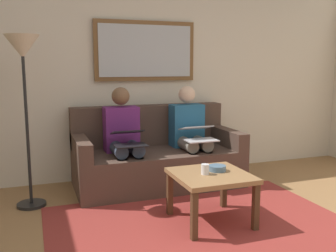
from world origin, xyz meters
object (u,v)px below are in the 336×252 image
person_left (190,132)px  person_right (123,136)px  laptop_silver (198,133)px  cup (205,169)px  laptop_black (129,138)px  coffee_table (211,180)px  bowl (217,168)px  standing_lamp (23,66)px  couch (156,158)px  framed_mirror (145,51)px

person_left → person_right: bearing=0.0°
laptop_silver → person_right: person_right is taller
cup → laptop_black: laptop_black is taller
person_left → laptop_black: bearing=16.8°
coffee_table → person_left: size_ratio=0.56×
coffee_table → bowl: bearing=-149.2°
coffee_table → standing_lamp: standing_lamp is taller
bowl → person_right: (0.60, -1.10, 0.14)m
couch → framed_mirror: framed_mirror is taller
coffee_table → person_left: 1.21m
person_right → standing_lamp: (0.99, 0.20, 0.76)m
bowl → coffee_table: bearing=30.8°
framed_mirror → laptop_black: 1.22m
person_left → standing_lamp: bearing=6.4°
couch → bowl: size_ratio=12.20×
couch → person_left: bearing=170.3°
bowl → laptop_silver: size_ratio=0.42×
person_left → laptop_silver: person_left is taller
laptop_silver → person_right: bearing=-16.8°
framed_mirror → standing_lamp: (1.39, 0.66, -0.18)m
coffee_table → bowl: (-0.09, -0.05, 0.09)m
coffee_table → laptop_silver: size_ratio=1.74×
couch → laptop_black: bearing=37.8°
cup → standing_lamp: size_ratio=0.05×
framed_mirror → person_left: size_ratio=1.10×
cup → person_right: 1.25m
laptop_silver → cup: bearing=69.2°
standing_lamp → person_right: bearing=-168.6°
framed_mirror → person_right: 1.12m
person_left → standing_lamp: standing_lamp is taller
framed_mirror → laptop_silver: bearing=119.7°
person_left → laptop_black: size_ratio=3.14×
laptop_silver → laptop_black: 0.80m
person_left → laptop_silver: size_ratio=3.09×
laptop_silver → couch: bearing=-37.7°
bowl → standing_lamp: standing_lamp is taller
framed_mirror → standing_lamp: bearing=25.3°
coffee_table → person_right: size_ratio=0.56×
bowl → laptop_black: bearing=-55.1°
framed_mirror → person_right: bearing=49.0°
framed_mirror → person_left: (-0.40, 0.46, -0.94)m
person_left → couch: bearing=-9.7°
coffee_table → laptop_black: bearing=-60.7°
person_right → laptop_black: size_ratio=3.14×
couch → bowl: 1.19m
couch → laptop_black: couch is taller
bowl → standing_lamp: size_ratio=0.09×
cup → framed_mirror: bearing=-88.2°
person_left → laptop_silver: bearing=90.0°
bowl → laptop_silver: 0.89m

